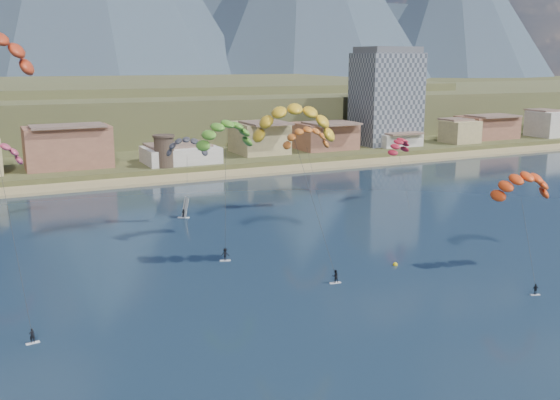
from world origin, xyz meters
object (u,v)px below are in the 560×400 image
kitesurfer_yellow (294,117)px  kitesurfer_green (225,131)px  watchtower (164,151)px  apartment_tower (386,97)px  buoy (395,265)px  windsurfer (184,211)px  kitesurfer_orange (522,181)px

kitesurfer_yellow → kitesurfer_green: size_ratio=1.13×
watchtower → kitesurfer_yellow: size_ratio=0.34×
watchtower → apartment_tower: bearing=9.9°
watchtower → buoy: watchtower is taller
kitesurfer_yellow → windsurfer: size_ratio=6.33×
kitesurfer_orange → buoy: 21.96m
windsurfer → kitesurfer_green: bearing=-82.6°
windsurfer → buoy: 46.44m
watchtower → buoy: size_ratio=11.98×
apartment_tower → buoy: 126.15m
kitesurfer_yellow → kitesurfer_green: kitesurfer_yellow is taller
watchtower → windsurfer: watchtower is taller
apartment_tower → kitesurfer_green: bearing=-137.7°
kitesurfer_green → windsurfer: 24.73m
kitesurfer_yellow → kitesurfer_orange: kitesurfer_yellow is taller
apartment_tower → kitesurfer_orange: (-54.02, -112.40, -4.71)m
apartment_tower → kitesurfer_orange: apartment_tower is taller
watchtower → kitesurfer_green: size_ratio=0.38×
watchtower → kitesurfer_orange: kitesurfer_orange is taller
apartment_tower → kitesurfer_orange: size_ratio=1.86×
watchtower → windsurfer: (-9.41, -47.86, -5.09)m
kitesurfer_yellow → windsurfer: bearing=100.3°
apartment_tower → watchtower: (-80.00, -14.00, -11.45)m
watchtower → kitesurfer_yellow: bearing=-92.1°
kitesurfer_green → windsurfer: (-2.28, 17.49, -17.34)m
apartment_tower → buoy: (-69.49, -103.79, -17.70)m
watchtower → kitesurfer_orange: size_ratio=0.50×
apartment_tower → kitesurfer_orange: bearing=-115.7°
kitesurfer_orange → windsurfer: size_ratio=4.28×
kitesurfer_green → watchtower: bearing=83.8°
kitesurfer_yellow → buoy: size_ratio=35.42×
kitesurfer_green → buoy: (17.64, -24.44, -18.49)m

